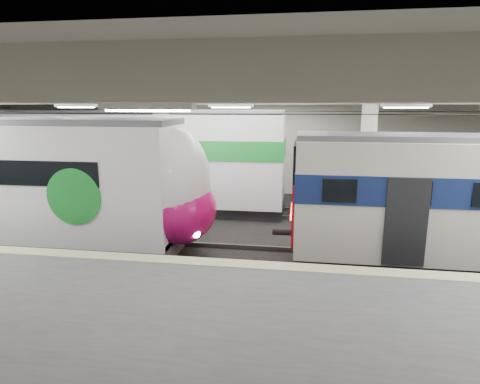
# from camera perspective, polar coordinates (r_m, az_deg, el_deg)

# --- Properties ---
(station_hall) EXTENTS (36.00, 24.00, 5.75)m
(station_hall) POSITION_cam_1_polar(r_m,az_deg,el_deg) (11.19, -4.57, 3.35)
(station_hall) COLOR black
(station_hall) RESTS_ON ground
(modern_emu) EXTENTS (14.09, 2.91, 4.53)m
(modern_emu) POSITION_cam_1_polar(r_m,az_deg,el_deg) (15.74, -27.14, 0.88)
(modern_emu) COLOR white
(modern_emu) RESTS_ON ground
(far_train) EXTENTS (15.01, 3.15, 4.75)m
(far_train) POSITION_cam_1_polar(r_m,az_deg,el_deg) (19.95, -15.78, 4.56)
(far_train) COLOR white
(far_train) RESTS_ON ground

